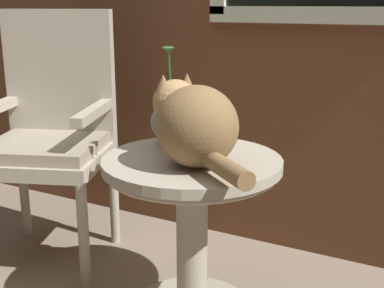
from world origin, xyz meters
TOP-DOWN VIEW (x-y plane):
  - wicker_side_table at (0.21, 0.16)m, footprint 0.62×0.62m
  - wicker_chair at (-0.58, 0.32)m, footprint 0.64×0.63m
  - cat at (0.24, 0.11)m, footprint 0.50×0.42m
  - pewter_vase_with_ivy at (0.06, 0.27)m, footprint 0.15×0.15m

SIDE VIEW (x-z plane):
  - wicker_side_table at x=0.21m, z-range 0.12..0.74m
  - wicker_chair at x=-0.58m, z-range 0.05..1.16m
  - pewter_vase_with_ivy at x=0.06m, z-range 0.54..0.90m
  - cat at x=0.24m, z-range 0.62..0.90m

